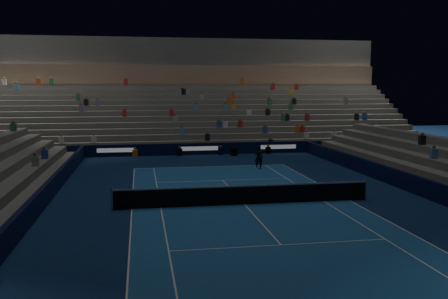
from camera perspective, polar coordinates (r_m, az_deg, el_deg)
name	(u,v)px	position (r m, az deg, el deg)	size (l,w,h in m)	color
ground	(245,205)	(24.45, 2.40, -6.40)	(90.00, 90.00, 0.00)	#0B2045
court_surface	(245,204)	(24.45, 2.40, -6.39)	(10.97, 23.77, 0.01)	#1A5290
sponsor_barrier_far	(199,149)	(42.36, -2.86, 0.08)	(44.00, 0.25, 1.00)	black
sponsor_barrier_east	(425,188)	(28.00, 22.25, -4.15)	(0.25, 37.00, 1.00)	black
sponsor_barrier_west	(39,202)	(24.27, -20.72, -5.76)	(0.25, 37.00, 1.00)	black
grandstand_main	(188,110)	(51.43, -4.15, 4.55)	(44.00, 15.20, 11.20)	#62625D
tennis_net	(245,195)	(24.34, 2.40, -5.25)	(12.90, 0.10, 1.10)	#B2B2B7
tennis_player	(259,157)	(34.90, 4.05, -0.92)	(0.60, 0.40, 1.66)	black
broadcast_camera	(234,152)	(41.81, 1.13, -0.24)	(0.51, 0.96, 0.65)	black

